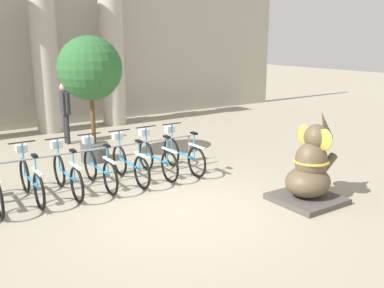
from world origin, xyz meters
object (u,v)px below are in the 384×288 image
at_px(bicycle_3, 67,173).
at_px(bicycle_5, 129,162).
at_px(bicycle_6, 156,157).
at_px(bicycle_2, 31,179).
at_px(elephant_statue, 310,171).
at_px(bicycle_7, 182,153).
at_px(bicycle_4, 99,167).
at_px(person_pedestrian, 65,108).
at_px(potted_tree, 90,73).

height_order(bicycle_3, bicycle_5, same).
bearing_deg(bicycle_6, bicycle_2, 179.64).
bearing_deg(elephant_statue, bicycle_7, 108.02).
relative_size(bicycle_2, bicycle_4, 1.00).
relative_size(person_pedestrian, potted_tree, 0.58).
height_order(bicycle_3, bicycle_7, same).
height_order(bicycle_6, elephant_statue, elephant_statue).
distance_m(elephant_statue, person_pedestrian, 7.09).
bearing_deg(bicycle_2, bicycle_4, -1.06).
xyz_separation_m(bicycle_6, person_pedestrian, (-0.68, 3.88, 0.61)).
bearing_deg(bicycle_2, person_pedestrian, 63.86).
bearing_deg(bicycle_6, elephant_statue, -61.19).
xyz_separation_m(bicycle_3, bicycle_7, (2.58, -0.00, 0.00)).
distance_m(bicycle_4, potted_tree, 2.55).
relative_size(bicycle_2, potted_tree, 0.58).
xyz_separation_m(bicycle_2, bicycle_3, (0.64, -0.04, 0.00)).
distance_m(bicycle_5, bicycle_6, 0.64).
relative_size(bicycle_5, potted_tree, 0.58).
distance_m(bicycle_4, bicycle_5, 0.64).
xyz_separation_m(bicycle_7, person_pedestrian, (-1.32, 3.91, 0.61)).
bearing_deg(person_pedestrian, bicycle_7, -71.30).
relative_size(bicycle_6, person_pedestrian, 1.01).
height_order(bicycle_4, bicycle_7, same).
distance_m(bicycle_2, bicycle_6, 2.58).
height_order(bicycle_5, person_pedestrian, person_pedestrian).
bearing_deg(bicycle_2, potted_tree, 43.38).
distance_m(bicycle_5, elephant_statue, 3.57).
bearing_deg(elephant_statue, person_pedestrian, 108.41).
bearing_deg(bicycle_5, bicycle_3, 179.79).
distance_m(bicycle_5, potted_tree, 2.49).
bearing_deg(person_pedestrian, bicycle_3, -107.78).
height_order(bicycle_5, bicycle_6, same).
height_order(bicycle_7, elephant_statue, elephant_statue).
bearing_deg(bicycle_6, bicycle_3, -179.26).
bearing_deg(bicycle_5, bicycle_7, 0.18).
distance_m(bicycle_3, elephant_statue, 4.48).
distance_m(bicycle_3, potted_tree, 2.79).
height_order(bicycle_4, person_pedestrian, person_pedestrian).
relative_size(bicycle_7, potted_tree, 0.58).
xyz_separation_m(bicycle_2, person_pedestrian, (1.90, 3.87, 0.61)).
height_order(bicycle_2, bicycle_6, same).
bearing_deg(elephant_statue, bicycle_3, 141.20).
height_order(bicycle_2, bicycle_3, same).
bearing_deg(bicycle_5, elephant_statue, -51.84).
relative_size(bicycle_2, bicycle_7, 1.00).
distance_m(bicycle_3, bicycle_6, 1.93).
xyz_separation_m(elephant_statue, person_pedestrian, (-2.24, 6.71, 0.45)).
bearing_deg(bicycle_7, potted_tree, 125.67).
bearing_deg(person_pedestrian, potted_tree, -89.90).
xyz_separation_m(person_pedestrian, potted_tree, (0.00, -2.07, 1.07)).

